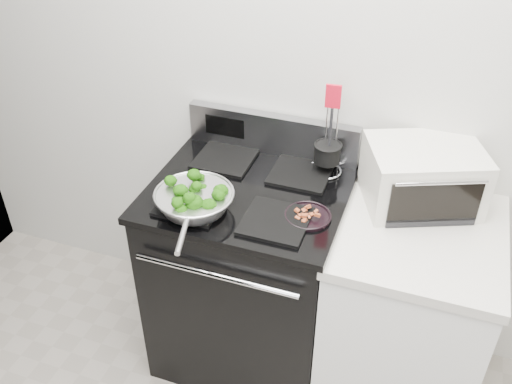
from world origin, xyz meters
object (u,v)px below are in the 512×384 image
at_px(bacon_plate, 308,214).
at_px(skillet, 194,199).
at_px(utensil_holder, 327,158).
at_px(toaster_oven, 422,176).
at_px(gas_range, 250,272).

bearing_deg(bacon_plate, skillet, -166.60).
bearing_deg(bacon_plate, utensil_holder, 91.64).
height_order(skillet, utensil_holder, utensil_holder).
bearing_deg(skillet, toaster_oven, 10.72).
relative_size(gas_range, utensil_holder, 2.80).
bearing_deg(bacon_plate, gas_range, 159.13).
distance_m(skillet, toaster_oven, 0.88).
bearing_deg(utensil_holder, bacon_plate, -93.18).
distance_m(bacon_plate, toaster_oven, 0.48).
relative_size(bacon_plate, utensil_holder, 0.44).
height_order(gas_range, toaster_oven, toaster_oven).
distance_m(gas_range, toaster_oven, 0.87).
distance_m(skillet, utensil_holder, 0.59).
xyz_separation_m(gas_range, bacon_plate, (0.27, -0.10, 0.48)).
height_order(skillet, toaster_oven, toaster_oven).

